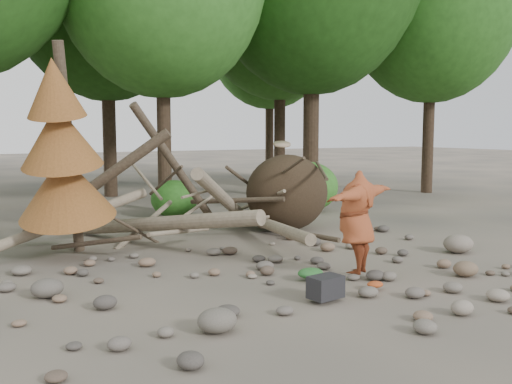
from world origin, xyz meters
name	(u,v)px	position (x,y,z in m)	size (l,w,h in m)	color
ground	(288,281)	(0.00, 0.00, 0.00)	(120.00, 120.00, 0.00)	#514C44
deadfall_pile	(269,196)	(2.02, 4.24, 0.95)	(8.55, 5.24, 3.30)	#332619
dead_conifer	(62,155)	(-3.12, 3.37, 2.11)	(2.06, 2.16, 4.35)	#4C3F30
bush_mid	(174,199)	(0.80, 7.80, 0.56)	(1.40, 1.40, 1.12)	#2B681E
bush_right	(307,187)	(5.00, 7.00, 0.80)	(2.00, 2.00, 1.60)	#367B26
frisbee_thrower	(357,222)	(1.20, -0.35, 1.00)	(2.69, 1.52, 2.36)	brown
backpack	(326,291)	(-0.12, -1.29, 0.17)	(0.51, 0.34, 0.34)	black
cloth_green	(310,276)	(0.35, -0.18, 0.09)	(0.47, 0.39, 0.17)	#265F28
cloth_orange	(375,287)	(0.95, -1.17, 0.05)	(0.28, 0.23, 0.10)	#A6421C
boulder_front_left	(217,320)	(-2.12, -1.71, 0.16)	(0.53, 0.47, 0.32)	#625B51
boulder_front_right	(466,269)	(2.97, -1.23, 0.14)	(0.46, 0.41, 0.28)	brown
boulder_mid_right	(458,244)	(4.40, 0.24, 0.20)	(0.65, 0.59, 0.39)	gray
boulder_mid_left	(47,288)	(-3.82, 0.95, 0.15)	(0.50, 0.45, 0.30)	#5B554C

